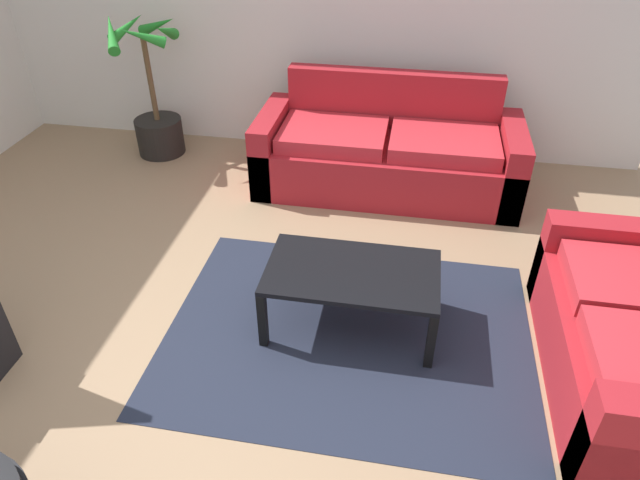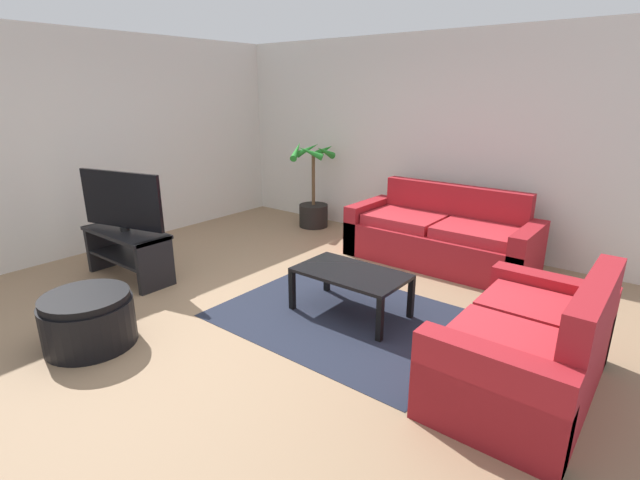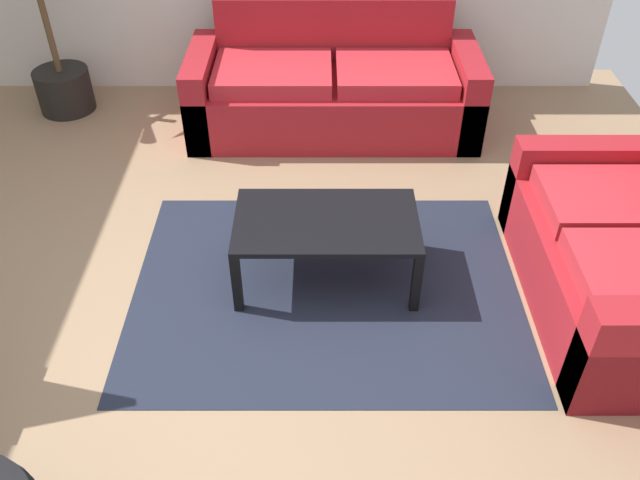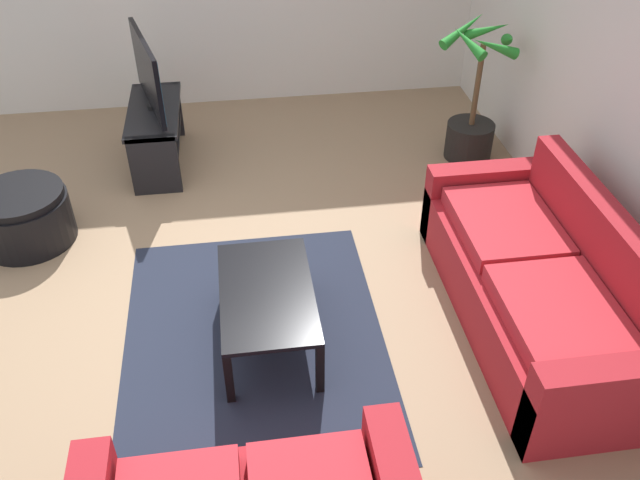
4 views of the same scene
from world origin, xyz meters
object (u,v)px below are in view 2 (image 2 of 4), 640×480
Objects in this scene: couch_main at (440,238)px; coffee_table at (351,277)px; tv at (121,200)px; ottoman at (89,320)px; tv_stand at (128,248)px; couch_loveseat at (527,351)px; potted_palm at (313,200)px.

coffee_table is at bearing -92.21° from couch_main.
tv is at bearing -133.81° from couch_main.
ottoman is at bearing -111.73° from couch_main.
tv_stand reaches higher than ottoman.
couch_main is 2.14× the size of coffee_table.
tv is (-4.02, -0.60, 0.59)m from couch_loveseat.
tv is at bearing 104.18° from tv_stand.
potted_palm is (-2.12, 2.05, 0.05)m from coffee_table.
tv reaches higher than coffee_table.
couch_loveseat reaches higher than tv_stand.
couch_loveseat is 1.47× the size of tv.
coffee_table is at bearing -44.05° from potted_palm.
couch_main is 2.52m from couch_loveseat.
tv_stand is 2.87m from potted_palm.
tv is at bearing -171.54° from couch_loveseat.
couch_loveseat is 4.36m from potted_palm.
tv is at bearing -161.54° from coffee_table.
tv_stand is 2.55m from coffee_table.
potted_palm reaches higher than couch_main.
potted_palm is 1.79× the size of ottoman.
coffee_table is 1.42× the size of ottoman.
couch_main is 3.84m from ottoman.
coffee_table is 0.79× the size of potted_palm.
ottoman is (1.06, -0.97, -0.14)m from tv_stand.
potted_palm is at bearing 148.83° from couch_loveseat.
couch_loveseat is at bearing -7.33° from coffee_table.
coffee_table is at bearing 52.82° from ottoman.
tv_stand is 1.05× the size of tv.
couch_main is at bearing 127.77° from couch_loveseat.
potted_palm reaches higher than ottoman.
couch_main is 1.69× the size of potted_palm.
tv is 2.60m from coffee_table.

